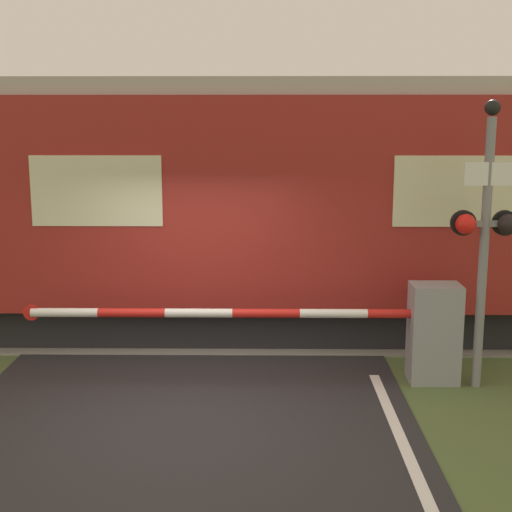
{
  "coord_description": "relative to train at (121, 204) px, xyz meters",
  "views": [
    {
      "loc": [
        0.86,
        -7.58,
        3.21
      ],
      "look_at": [
        0.75,
        1.47,
        1.47
      ],
      "focal_mm": 50.0,
      "sensor_mm": 36.0,
      "label": 1
    }
  ],
  "objects": [
    {
      "name": "crossing_barrier",
      "position": [
        3.92,
        -2.49,
        -1.26
      ],
      "size": [
        5.36,
        0.44,
        1.24
      ],
      "color": "gray",
      "rests_on": "ground_plane"
    },
    {
      "name": "train",
      "position": [
        0.0,
        0.0,
        0.0
      ],
      "size": [
        17.37,
        3.19,
        3.75
      ],
      "color": "black",
      "rests_on": "ground_plane"
    },
    {
      "name": "ground_plane",
      "position": [
        1.36,
        -3.36,
        -1.92
      ],
      "size": [
        80.0,
        80.0,
        0.0
      ],
      "primitive_type": "plane",
      "color": "#4C6033"
    },
    {
      "name": "track_bed",
      "position": [
        1.36,
        0.0,
        -1.9
      ],
      "size": [
        36.0,
        3.2,
        0.13
      ],
      "color": "gray",
      "rests_on": "ground_plane"
    },
    {
      "name": "signal_post",
      "position": [
        4.81,
        -2.66,
        0.02
      ],
      "size": [
        0.79,
        0.26,
        3.42
      ],
      "color": "gray",
      "rests_on": "ground_plane"
    }
  ]
}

